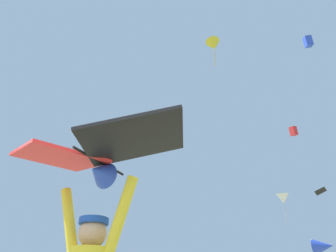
{
  "coord_description": "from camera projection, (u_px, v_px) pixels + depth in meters",
  "views": [
    {
      "loc": [
        2.03,
        -1.49,
        0.95
      ],
      "look_at": [
        -0.08,
        1.4,
        2.94
      ],
      "focal_mm": 35.54,
      "sensor_mm": 36.0,
      "label": 1
    }
  ],
  "objects": [
    {
      "name": "held_stunt_kite",
      "position": [
        95.0,
        155.0,
        2.93
      ],
      "size": [
        1.86,
        1.1,
        0.41
      ],
      "color": "black"
    },
    {
      "name": "distant_kite_red_low_left",
      "position": [
        293.0,
        131.0,
        26.02
      ],
      "size": [
        0.59,
        0.72,
        0.82
      ],
      "color": "red"
    },
    {
      "name": "distant_kite_blue_far_center",
      "position": [
        308.0,
        42.0,
        27.03
      ],
      "size": [
        0.77,
        0.98,
        1.05
      ],
      "color": "blue"
    },
    {
      "name": "distant_kite_black_high_left",
      "position": [
        320.0,
        191.0,
        24.83
      ],
      "size": [
        1.1,
        1.13,
        0.44
      ],
      "color": "black"
    },
    {
      "name": "distant_kite_white_mid_right",
      "position": [
        283.0,
        198.0,
        20.07
      ],
      "size": [
        1.1,
        1.16,
        1.77
      ],
      "color": "white"
    },
    {
      "name": "distant_kite_yellow_high_right",
      "position": [
        214.0,
        45.0,
        26.02
      ],
      "size": [
        1.59,
        1.49,
        2.55
      ],
      "color": "yellow"
    }
  ]
}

